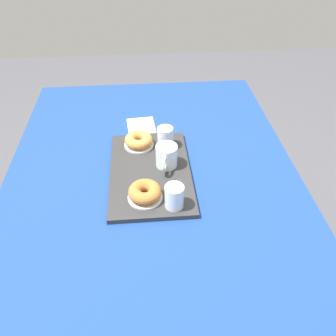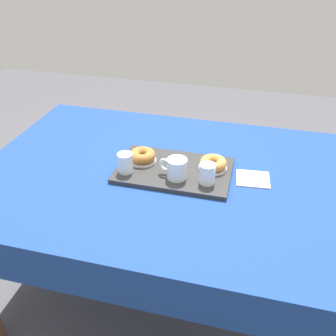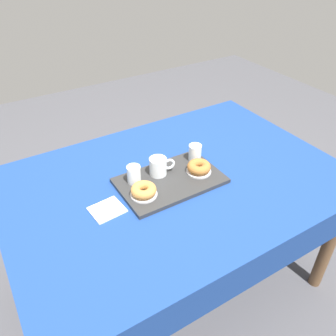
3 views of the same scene
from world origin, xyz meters
name	(u,v)px [view 1 (image 1 of 3)]	position (x,y,z in m)	size (l,w,h in m)	color
ground_plane	(157,291)	(0.00, 0.00, 0.00)	(6.00, 6.00, 0.00)	#47474C
dining_table	(154,197)	(0.00, 0.00, 0.65)	(1.52, 1.06, 0.73)	navy
serving_tray	(150,172)	(0.04, 0.01, 0.74)	(0.46, 0.29, 0.02)	#2D2D2D
tea_mug_left	(166,157)	(0.06, -0.05, 0.78)	(0.12, 0.08, 0.08)	white
water_glass_near	(174,197)	(-0.14, -0.06, 0.78)	(0.06, 0.06, 0.08)	white
water_glass_far	(165,138)	(0.18, -0.06, 0.78)	(0.06, 0.06, 0.08)	white
donut_plate_left	(139,145)	(0.19, 0.04, 0.75)	(0.11, 0.11, 0.01)	silver
sugar_donut_left	(139,140)	(0.19, 0.04, 0.77)	(0.11, 0.11, 0.04)	#BC7F3D
donut_plate_right	(145,197)	(-0.10, 0.03, 0.75)	(0.11, 0.11, 0.01)	silver
sugar_donut_right	(145,192)	(-0.10, 0.03, 0.77)	(0.11, 0.11, 0.04)	#A3662D
paper_napkin	(141,126)	(0.35, 0.03, 0.73)	(0.13, 0.11, 0.01)	white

